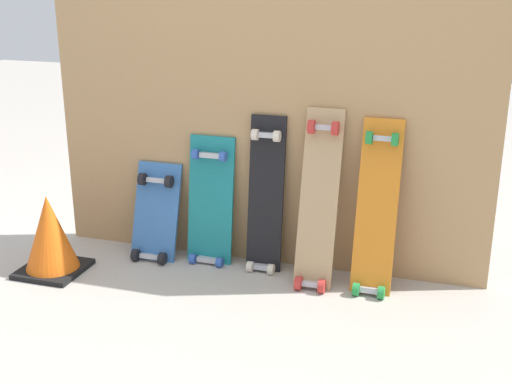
% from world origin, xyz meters
% --- Properties ---
extents(ground_plane, '(12.00, 12.00, 0.00)m').
position_xyz_m(ground_plane, '(0.00, 0.00, 0.00)').
color(ground_plane, '#B2AAA0').
extents(plywood_wall_panel, '(2.14, 0.04, 1.53)m').
position_xyz_m(plywood_wall_panel, '(0.00, 0.07, 0.76)').
color(plywood_wall_panel, tan).
rests_on(plywood_wall_panel, ground).
extents(skateboard_blue, '(0.24, 0.22, 0.54)m').
position_xyz_m(skateboard_blue, '(-0.54, -0.05, 0.20)').
color(skateboard_blue, '#386BAD').
rests_on(skateboard_blue, ground).
extents(skateboard_teal, '(0.23, 0.16, 0.70)m').
position_xyz_m(skateboard_teal, '(-0.25, -0.01, 0.28)').
color(skateboard_teal, '#197A7F').
rests_on(skateboard_teal, ground).
extents(skateboard_black, '(0.17, 0.17, 0.82)m').
position_xyz_m(skateboard_black, '(0.03, -0.02, 0.34)').
color(skateboard_black, black).
rests_on(skateboard_black, ground).
extents(skateboard_natural, '(0.18, 0.29, 0.87)m').
position_xyz_m(skateboard_natural, '(0.30, -0.08, 0.37)').
color(skateboard_natural, tan).
rests_on(skateboard_natural, ground).
extents(skateboard_orange, '(0.18, 0.27, 0.84)m').
position_xyz_m(skateboard_orange, '(0.56, -0.07, 0.35)').
color(skateboard_orange, orange).
rests_on(skateboard_orange, ground).
extents(traffic_cone, '(0.29, 0.29, 0.39)m').
position_xyz_m(traffic_cone, '(-0.94, -0.38, 0.19)').
color(traffic_cone, black).
rests_on(traffic_cone, ground).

